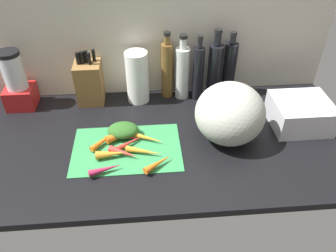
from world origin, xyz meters
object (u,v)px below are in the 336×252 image
Objects in this scene: carrot_4 at (123,153)px; paper_towel_roll at (137,77)px; bottle_0 at (167,69)px; blender_appliance at (17,83)px; carrot_8 at (131,142)px; bottle_1 at (182,72)px; carrot_0 at (106,139)px; carrot_7 at (144,151)px; carrot_2 at (112,154)px; bottle_4 at (229,68)px; carrot_6 at (146,138)px; carrot_1 at (127,137)px; carrot_9 at (125,133)px; cutting_board at (127,148)px; winter_squash at (230,114)px; knife_block at (90,81)px; carrot_3 at (105,169)px; carrot_5 at (158,163)px; bottle_3 at (215,70)px; bottle_2 at (198,73)px.

paper_towel_roll reaches higher than carrot_4.
blender_appliance is at bearing -177.28° from bottle_0.
carrot_8 is 45.03cm from bottle_1.
carrot_0 is 17.67cm from carrot_7.
carrot_2 is 51.97cm from bottle_0.
carrot_2 is 10.13cm from carrot_8.
bottle_0 is 1.02× the size of bottle_4.
carrot_0 is at bearing 164.07° from carrot_8.
carrot_6 is 1.13× the size of carrot_8.
bottle_4 reaches higher than carrot_1.
carrot_1 is 0.77× the size of carrot_8.
carrot_0 is at bearing -150.05° from bottle_4.
carrot_9 is at bearing 116.38° from carrot_8.
carrot_4 is at bearing -99.07° from paper_towel_roll.
cutting_board is 3.54× the size of carrot_2.
bottle_4 is at bearing -1.24° from bottle_0.
winter_squash is 0.85× the size of bottle_0.
knife_block is at bearing 110.87° from carrot_4.
carrot_3 is 0.50× the size of paper_towel_roll.
carrot_8 is 0.41× the size of bottle_4.
bottle_4 reaches higher than winter_squash.
bottle_3 is (29.81, 47.87, 12.18)cm from carrot_5.
cutting_board is 38.38cm from paper_towel_roll.
carrot_0 is 7.90cm from carrot_9.
bottle_2 is (35.00, 39.62, 11.69)cm from carrot_4.
bottle_3 is at bearing 36.66° from carrot_1.
carrot_0 is 17.75cm from carrot_3.
carrot_4 reaches higher than carrot_1.
carrot_2 reaches higher than carrot_8.
bottle_3 is (34.10, 32.23, 12.29)cm from carrot_6.
bottle_0 is (25.11, 43.90, 11.95)cm from carrot_2.
bottle_3 is (36.68, 0.49, 1.86)cm from paper_towel_roll.
carrot_8 is at bearing -177.53° from winter_squash.
carrot_9 is 42.58cm from bottle_1.
carrot_0 is 0.65× the size of knife_block.
cutting_board is at bearing -133.79° from bottle_2.
knife_block reaches higher than carrot_4.
carrot_1 is at bearing 88.23° from cutting_board.
carrot_8 is 41.36cm from knife_block.
winter_squash is 32.50cm from bottle_2.
carrot_4 is 54.14cm from bottle_2.
carrot_8 is 0.41× the size of bottle_1.
carrot_7 is at bearing -31.04° from cutting_board.
carrot_4 and carrot_5 have the same top height.
carrot_7 is 55.11cm from bottle_3.
winter_squash reaches higher than carrot_0.
bottle_0 is at bearing 165.75° from bottle_2.
carrot_4 is 0.37× the size of bottle_0.
carrot_4 is 12.47cm from carrot_6.
cutting_board is 43.76cm from winter_squash.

